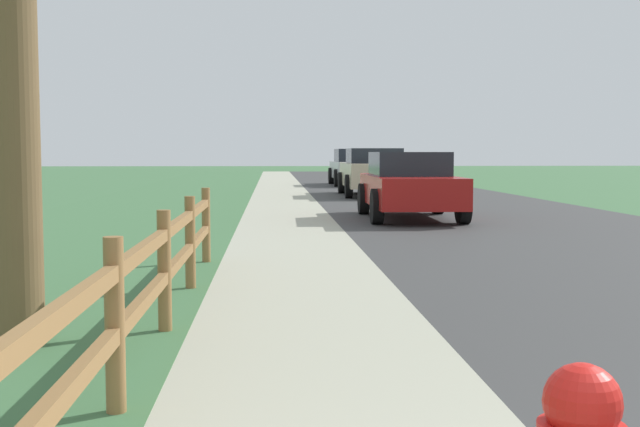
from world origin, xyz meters
The scene contains 8 objects.
ground_plane centered at (0.00, 25.00, 0.00)m, with size 120.00×120.00×0.00m, color #3F6C41.
road_asphalt centered at (3.50, 27.00, 0.00)m, with size 7.00×66.00×0.01m, color #3A3A3A.
curb_concrete centered at (-3.00, 27.00, 0.00)m, with size 6.00×66.00×0.01m, color #ABAA94.
grass_verge centered at (-4.50, 27.00, 0.01)m, with size 5.00×66.00×0.00m, color #3F6C41.
rail_fence centered at (-2.19, 4.40, 0.57)m, with size 0.11×10.19×0.98m.
parked_suv_red centered at (1.67, 16.16, 0.75)m, with size 2.02×4.33×1.45m.
parked_car_beige centered at (2.08, 25.47, 0.81)m, with size 2.19×4.99×1.58m.
parked_car_silver centered at (2.39, 34.11, 0.82)m, with size 2.18×4.94×1.61m.
Camera 1 is at (-1.32, -0.95, 1.44)m, focal length 44.48 mm.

